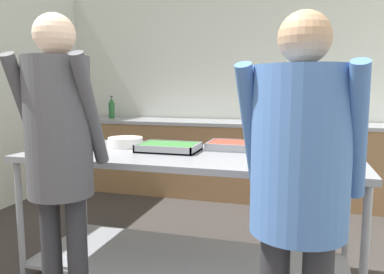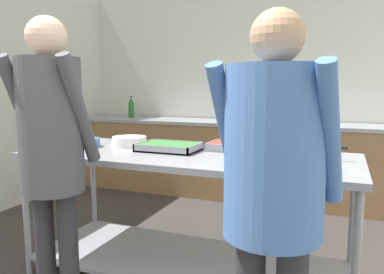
# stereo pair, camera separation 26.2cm
# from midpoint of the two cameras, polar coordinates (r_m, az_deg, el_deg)

# --- Properties ---
(wall_rear) EXTENTS (4.70, 0.06, 2.65)m
(wall_rear) POSITION_cam_midpoint_polar(r_m,az_deg,el_deg) (4.89, 10.66, 7.31)
(wall_rear) COLOR silver
(wall_rear) RESTS_ON ground_plane
(back_counter) EXTENTS (4.54, 0.65, 0.93)m
(back_counter) POSITION_cam_midpoint_polar(r_m,az_deg,el_deg) (4.61, 9.50, -3.43)
(back_counter) COLOR olive
(back_counter) RESTS_ON ground_plane
(serving_counter) EXTENTS (2.24, 0.87, 0.89)m
(serving_counter) POSITION_cam_midpoint_polar(r_m,az_deg,el_deg) (2.61, 2.08, -8.76)
(serving_counter) COLOR gray
(serving_counter) RESTS_ON ground_plane
(broccoli_bowl) EXTENTS (0.23, 0.23, 0.11)m
(broccoli_bowl) POSITION_cam_midpoint_polar(r_m,az_deg,el_deg) (2.89, -13.74, -0.62)
(broccoli_bowl) COLOR #3D668C
(broccoli_bowl) RESTS_ON serving_counter
(plate_stack) EXTENTS (0.27, 0.27, 0.07)m
(plate_stack) POSITION_cam_midpoint_polar(r_m,az_deg,el_deg) (2.89, -6.98, -0.66)
(plate_stack) COLOR white
(plate_stack) RESTS_ON serving_counter
(serving_tray_vegetables) EXTENTS (0.42, 0.30, 0.05)m
(serving_tray_vegetables) POSITION_cam_midpoint_polar(r_m,az_deg,el_deg) (2.65, -0.67, -1.58)
(serving_tray_vegetables) COLOR gray
(serving_tray_vegetables) RESTS_ON serving_counter
(serving_tray_roast) EXTENTS (0.41, 0.31, 0.05)m
(serving_tray_roast) POSITION_cam_midpoint_polar(r_m,az_deg,el_deg) (2.71, 9.86, -1.49)
(serving_tray_roast) COLOR gray
(serving_tray_roast) RESTS_ON serving_counter
(sauce_pan) EXTENTS (0.41, 0.27, 0.09)m
(sauce_pan) POSITION_cam_midpoint_polar(r_m,az_deg,el_deg) (2.49, 19.20, -2.01)
(sauce_pan) COLOR gray
(sauce_pan) RESTS_ON serving_counter
(guest_serving_left) EXTENTS (0.53, 0.39, 1.63)m
(guest_serving_left) POSITION_cam_midpoint_polar(r_m,az_deg,el_deg) (1.55, 17.13, -5.36)
(guest_serving_left) COLOR #2D2D33
(guest_serving_left) RESTS_ON ground_plane
(guest_serving_right) EXTENTS (0.46, 0.37, 1.70)m
(guest_serving_right) POSITION_cam_midpoint_polar(r_m,az_deg,el_deg) (2.08, -17.32, -0.40)
(guest_serving_right) COLOR #2D2D33
(guest_serving_right) RESTS_ON ground_plane
(water_bottle) EXTENTS (0.08, 0.08, 0.29)m
(water_bottle) POSITION_cam_midpoint_polar(r_m,az_deg,el_deg) (5.16, -7.81, 4.45)
(water_bottle) COLOR #23602D
(water_bottle) RESTS_ON back_counter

